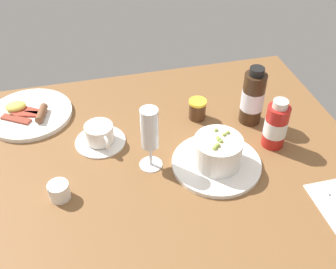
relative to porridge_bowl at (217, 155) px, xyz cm
name	(u,v)px	position (x,y,z in cm)	size (l,w,h in cm)	color
ground_plane	(154,162)	(-14.94, 6.52, -5.32)	(110.00, 84.00, 3.00)	brown
porridge_bowl	(217,155)	(0.00, 0.00, 0.00)	(22.99, 22.99, 9.46)	white
coffee_cup	(100,135)	(-27.88, 16.17, -1.30)	(13.81, 13.81, 5.72)	white
creamer_jug	(59,191)	(-39.53, -1.32, -1.60)	(5.91, 5.03, 4.96)	white
wine_glass	(150,132)	(-16.27, 4.33, 7.25)	(6.01, 6.01, 17.67)	white
jam_jar	(197,109)	(1.05, 20.43, -0.75)	(5.15, 5.15, 6.07)	#472B19
sauce_bottle_red	(276,125)	(17.55, 4.31, 2.65)	(6.12, 6.12, 14.41)	#B21E19
sauce_bottle_brown	(253,98)	(15.54, 15.58, 4.19)	(6.39, 6.39, 17.59)	#382314
breakfast_plate	(29,113)	(-47.00, 33.05, -2.90)	(24.78, 24.78, 3.70)	white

